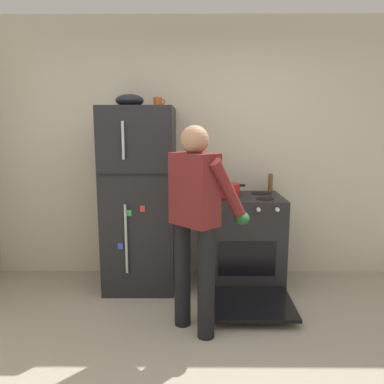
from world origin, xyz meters
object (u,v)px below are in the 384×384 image
object	(u,v)px
refrigerator	(141,199)
person_cook	(197,212)
mixing_bowl	(130,100)
pepper_mill	(271,183)
coffee_mug	(158,102)
red_pot	(228,190)
stove_range	(243,242)

from	to	relation	value
refrigerator	person_cook	world-z (taller)	refrigerator
person_cook	mixing_bowl	size ratio (longest dim) A/B	5.96
pepper_mill	mixing_bowl	bearing A→B (deg)	-171.88
pepper_mill	mixing_bowl	xyz separation A→B (m)	(-1.40, -0.20, 0.82)
person_cook	coffee_mug	distance (m)	1.32
refrigerator	mixing_bowl	distance (m)	0.95
coffee_mug	red_pot	bearing A→B (deg)	-8.39
red_pot	pepper_mill	world-z (taller)	pepper_mill
coffee_mug	pepper_mill	bearing A→B (deg)	7.51
refrigerator	mixing_bowl	xyz separation A→B (m)	(-0.08, 0.00, 0.95)
stove_range	person_cook	distance (m)	1.09
refrigerator	mixing_bowl	bearing A→B (deg)	179.78
stove_range	pepper_mill	distance (m)	0.68
stove_range	person_cook	size ratio (longest dim) A/B	0.77
person_cook	mixing_bowl	xyz separation A→B (m)	(-0.63, 0.87, 0.89)
stove_range	mixing_bowl	world-z (taller)	mixing_bowl
person_cook	pepper_mill	distance (m)	1.32
red_pot	mixing_bowl	distance (m)	1.27
red_pot	pepper_mill	distance (m)	0.52
red_pot	pepper_mill	xyz separation A→B (m)	(0.46, 0.25, 0.03)
pepper_mill	person_cook	bearing A→B (deg)	-125.74
stove_range	pepper_mill	size ratio (longest dim) A/B	6.42
refrigerator	stove_range	world-z (taller)	refrigerator
person_cook	pepper_mill	size ratio (longest dim) A/B	8.37
refrigerator	stove_range	size ratio (longest dim) A/B	1.45
refrigerator	mixing_bowl	size ratio (longest dim) A/B	6.62
refrigerator	pepper_mill	distance (m)	1.34
stove_range	coffee_mug	bearing A→B (deg)	175.36
person_cook	coffee_mug	xyz separation A→B (m)	(-0.37, 0.92, 0.87)
coffee_mug	pepper_mill	size ratio (longest dim) A/B	0.59
refrigerator	red_pot	distance (m)	0.87
stove_range	person_cook	world-z (taller)	person_cook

